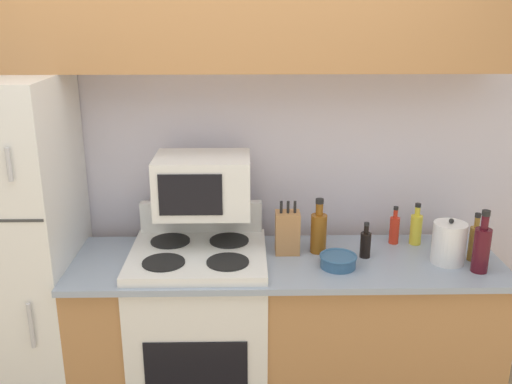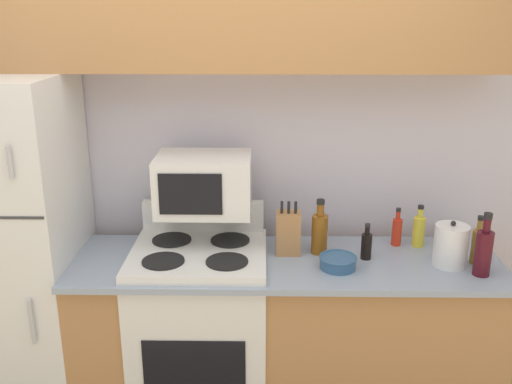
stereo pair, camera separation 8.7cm
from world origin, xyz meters
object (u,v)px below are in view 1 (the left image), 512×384
refrigerator (9,258)px  bottle_wine_red (482,248)px  microwave (203,184)px  bottle_cooking_spray (416,228)px  stove (201,333)px  bottle_soy_sauce (365,244)px  knife_block (287,232)px  bottle_hot_sauce (394,229)px  bottle_vinegar (475,242)px  kettle (449,243)px  bowl (338,260)px  bottle_whiskey (319,231)px

refrigerator → bottle_wine_red: refrigerator is taller
microwave → bottle_cooking_spray: 1.12m
stove → bottle_soy_sauce: 0.95m
knife_block → bottle_soy_sauce: bearing=-9.0°
refrigerator → bottle_hot_sauce: 1.94m
bottle_vinegar → kettle: bearing=-169.8°
bottle_hot_sauce → bottle_cooking_spray: bearing=-5.6°
bowl → bottle_cooking_spray: bottle_cooking_spray is taller
bottle_soy_sauce → bowl: bearing=-143.3°
microwave → bottle_wine_red: size_ratio=1.53×
stove → bottle_cooking_spray: size_ratio=4.96×
microwave → bottle_soy_sauce: bearing=-6.8°
bottle_vinegar → bowl: bearing=-174.3°
stove → bottle_whiskey: (0.59, 0.08, 0.52)m
refrigerator → bottle_wine_red: size_ratio=5.89×
microwave → kettle: microwave is taller
bottle_whiskey → bottle_vinegar: size_ratio=1.17×
refrigerator → bottle_soy_sauce: 1.75m
bottle_hot_sauce → bottle_cooking_spray: 0.11m
microwave → bottle_wine_red: 1.34m
stove → bottle_soy_sauce: bearing=1.2°
bowl → knife_block: bearing=143.1°
bowl → bottle_soy_sauce: 0.19m
stove → microwave: bearing=77.5°
stove → bottle_hot_sauce: stove is taller
knife_block → bottle_soy_sauce: knife_block is taller
stove → kettle: kettle is taller
bottle_hot_sauce → bottle_vinegar: 0.40m
knife_block → bowl: 0.30m
refrigerator → bottle_soy_sauce: (1.75, -0.03, 0.07)m
bowl → bottle_vinegar: size_ratio=0.74×
stove → knife_block: 0.68m
microwave → bottle_cooking_spray: bearing=3.4°
bottle_soy_sauce → bottle_whiskey: 0.24m
bottle_soy_sauce → bottle_wine_red: bottle_wine_red is taller
bottle_soy_sauce → bottle_wine_red: (0.50, -0.17, 0.05)m
bottle_whiskey → bottle_cooking_spray: (0.52, 0.09, -0.02)m
bowl → bottle_whiskey: size_ratio=0.64×
bottle_whiskey → stove: bearing=-172.0°
knife_block → bowl: bearing=-36.9°
bowl → kettle: size_ratio=0.79×
bowl → refrigerator: bearing=174.9°
refrigerator → bottle_cooking_spray: size_ratio=8.03×
bottle_whiskey → bottle_cooking_spray: bottle_whiskey is taller
bowl → bottle_vinegar: 0.67m
bowl → bottle_hot_sauce: bearing=40.2°
stove → bottle_whiskey: bottle_whiskey is taller
refrigerator → kettle: refrigerator is taller
kettle → stove: bearing=177.6°
bottle_wine_red → kettle: (-0.11, 0.10, -0.02)m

